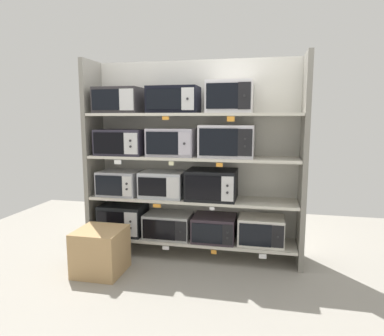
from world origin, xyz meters
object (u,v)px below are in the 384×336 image
Objects in this scene: microwave_5 at (163,184)px; microwave_9 at (227,141)px; microwave_6 at (212,184)px; shipping_carton at (101,251)px; microwave_11 at (174,100)px; microwave_8 at (172,142)px; microwave_12 at (230,97)px; microwave_2 at (214,228)px; microwave_4 at (120,183)px; microwave_7 at (122,142)px; microwave_0 at (123,219)px; microwave_1 at (168,225)px; microwave_3 at (261,230)px; microwave_10 at (120,101)px.

microwave_5 is 0.85× the size of microwave_9.
shipping_carton is at bearing -149.05° from microwave_6.
microwave_11 is at bearing -0.07° from microwave_5.
microwave_6 is 1.04× the size of microwave_8.
microwave_12 is (0.72, -0.00, 0.93)m from microwave_5.
microwave_4 is at bearing -179.99° from microwave_2.
microwave_7 is at bearing 180.00° from microwave_9.
microwave_0 is 1.04× the size of microwave_5.
microwave_9 is at bearing -0.06° from microwave_6.
microwave_0 reaches higher than microwave_2.
microwave_0 is 1.09× the size of microwave_2.
microwave_0 is 1.08× the size of microwave_12.
microwave_7 is (0.02, -0.00, 0.88)m from microwave_0.
microwave_0 is 0.54m from microwave_1.
microwave_4 is at bearing -180.00° from microwave_1.
microwave_1 is 0.47m from microwave_5.
microwave_4 is (-0.57, -0.00, 0.46)m from microwave_1.
microwave_11 is (0.59, 0.00, 0.46)m from microwave_7.
microwave_9 is at bearing -0.06° from microwave_2.
microwave_6 is at bearing -0.03° from microwave_11.
shipping_carton is (-1.19, -0.61, -1.51)m from microwave_12.
microwave_0 is 0.42m from microwave_4.
microwave_11 reaches higher than microwave_7.
microwave_3 is at bearing -0.03° from microwave_12.
microwave_2 is at bearing 0.00° from microwave_8.
shipping_carton is (-0.52, -0.61, -0.11)m from microwave_1.
microwave_5 is 0.48m from microwave_8.
microwave_1 is 0.81m from shipping_carton.
microwave_4 is at bearing -179.97° from microwave_11.
microwave_2 is at bearing 179.94° from microwave_9.
microwave_9 is (-0.38, -0.00, 0.94)m from microwave_3.
microwave_11 reaches higher than microwave_1.
microwave_1 is at bearing 49.17° from shipping_carton.
microwave_4 is at bearing 94.03° from shipping_carton.
microwave_7 is 1.28m from microwave_12.
microwave_7 is at bearing -179.99° from microwave_8.
microwave_2 is at bearing -0.00° from microwave_0.
microwave_6 reaches higher than microwave_4.
microwave_10 reaches higher than microwave_0.
microwave_6 is 1.36m from microwave_10.
microwave_4 is (-0.03, -0.00, 0.42)m from microwave_0.
microwave_2 is (0.52, 0.00, 0.00)m from microwave_1.
microwave_11 is (0.07, 0.00, 1.38)m from microwave_1.
microwave_5 is 0.97× the size of microwave_10.
microwave_8 is at bearing -0.01° from microwave_0.
microwave_12 is (0.15, 0.00, 1.40)m from microwave_2.
microwave_11 is (-0.45, 0.00, 1.38)m from microwave_2.
microwave_8 is 0.59m from microwave_9.
microwave_2 is 0.74m from microwave_5.
microwave_5 is at bearing 179.96° from microwave_6.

